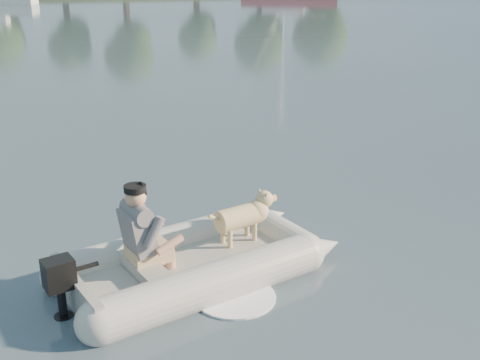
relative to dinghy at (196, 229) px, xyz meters
name	(u,v)px	position (x,y,z in m)	size (l,w,h in m)	color
water	(259,282)	(0.71, -0.42, -0.62)	(160.00, 160.00, 0.00)	slate
dinghy	(196,229)	(0.00, 0.00, 0.00)	(5.05, 3.91, 1.45)	#AAA9A4
man	(139,228)	(-0.71, -0.18, 0.19)	(0.76, 0.65, 1.13)	slate
dog	(239,221)	(0.63, 0.27, -0.08)	(0.98, 0.35, 0.65)	tan
outboard_motor	(61,291)	(-1.65, -0.56, -0.30)	(0.43, 0.30, 0.83)	black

